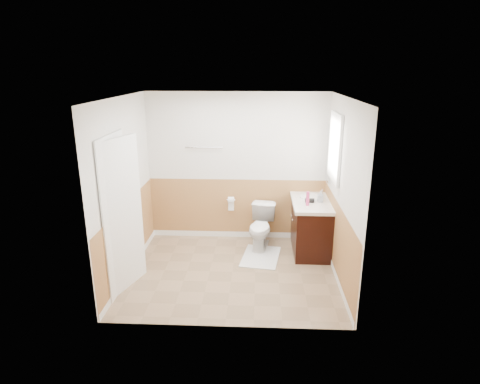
# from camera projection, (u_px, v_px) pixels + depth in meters

# --- Properties ---
(floor) EXTENTS (3.00, 3.00, 0.00)m
(floor) POSITION_uv_depth(u_px,v_px,m) (232.00, 272.00, 5.91)
(floor) COLOR #8C7051
(floor) RESTS_ON ground
(ceiling) EXTENTS (3.00, 3.00, 0.00)m
(ceiling) POSITION_uv_depth(u_px,v_px,m) (231.00, 97.00, 5.17)
(ceiling) COLOR white
(ceiling) RESTS_ON floor
(wall_back) EXTENTS (3.00, 0.00, 3.00)m
(wall_back) POSITION_uv_depth(u_px,v_px,m) (237.00, 168.00, 6.78)
(wall_back) COLOR silver
(wall_back) RESTS_ON floor
(wall_front) EXTENTS (3.00, 0.00, 3.00)m
(wall_front) POSITION_uv_depth(u_px,v_px,m) (224.00, 226.00, 4.30)
(wall_front) COLOR silver
(wall_front) RESTS_ON floor
(wall_left) EXTENTS (0.00, 3.00, 3.00)m
(wall_left) POSITION_uv_depth(u_px,v_px,m) (124.00, 189.00, 5.61)
(wall_left) COLOR silver
(wall_left) RESTS_ON floor
(wall_right) EXTENTS (0.00, 3.00, 3.00)m
(wall_right) POSITION_uv_depth(u_px,v_px,m) (342.00, 192.00, 5.47)
(wall_right) COLOR silver
(wall_right) RESTS_ON floor
(wainscot_back) EXTENTS (3.00, 0.00, 3.00)m
(wainscot_back) POSITION_uv_depth(u_px,v_px,m) (237.00, 210.00, 6.99)
(wainscot_back) COLOR #B57D48
(wainscot_back) RESTS_ON floor
(wainscot_front) EXTENTS (3.00, 0.00, 3.00)m
(wainscot_front) POSITION_uv_depth(u_px,v_px,m) (225.00, 288.00, 4.53)
(wainscot_front) COLOR #B57D48
(wainscot_front) RESTS_ON floor
(wainscot_left) EXTENTS (0.00, 2.60, 2.60)m
(wainscot_left) POSITION_uv_depth(u_px,v_px,m) (130.00, 238.00, 5.83)
(wainscot_left) COLOR #B57D48
(wainscot_left) RESTS_ON floor
(wainscot_right) EXTENTS (0.00, 2.60, 2.60)m
(wainscot_right) POSITION_uv_depth(u_px,v_px,m) (337.00, 243.00, 5.69)
(wainscot_right) COLOR #B57D48
(wainscot_right) RESTS_ON floor
(toilet) EXTENTS (0.50, 0.75, 0.71)m
(toilet) POSITION_uv_depth(u_px,v_px,m) (261.00, 227.00, 6.62)
(toilet) COLOR white
(toilet) RESTS_ON floor
(bath_mat) EXTENTS (0.66, 0.87, 0.02)m
(bath_mat) POSITION_uv_depth(u_px,v_px,m) (261.00, 257.00, 6.36)
(bath_mat) COLOR white
(bath_mat) RESTS_ON floor
(vanity_cabinet) EXTENTS (0.55, 1.10, 0.80)m
(vanity_cabinet) POSITION_uv_depth(u_px,v_px,m) (310.00, 227.00, 6.53)
(vanity_cabinet) COLOR black
(vanity_cabinet) RESTS_ON floor
(vanity_knob_left) EXTENTS (0.03, 0.03, 0.03)m
(vanity_knob_left) POSITION_uv_depth(u_px,v_px,m) (293.00, 220.00, 6.40)
(vanity_knob_left) COLOR silver
(vanity_knob_left) RESTS_ON vanity_cabinet
(vanity_knob_right) EXTENTS (0.03, 0.03, 0.03)m
(vanity_knob_right) POSITION_uv_depth(u_px,v_px,m) (292.00, 215.00, 6.59)
(vanity_knob_right) COLOR silver
(vanity_knob_right) RESTS_ON vanity_cabinet
(countertop) EXTENTS (0.60, 1.15, 0.05)m
(countertop) POSITION_uv_depth(u_px,v_px,m) (311.00, 202.00, 6.40)
(countertop) COLOR silver
(countertop) RESTS_ON vanity_cabinet
(sink_basin) EXTENTS (0.36, 0.36, 0.02)m
(sink_basin) POSITION_uv_depth(u_px,v_px,m) (311.00, 197.00, 6.53)
(sink_basin) COLOR white
(sink_basin) RESTS_ON countertop
(faucet) EXTENTS (0.02, 0.02, 0.14)m
(faucet) POSITION_uv_depth(u_px,v_px,m) (322.00, 193.00, 6.51)
(faucet) COLOR #BCBBC2
(faucet) RESTS_ON countertop
(lotion_bottle) EXTENTS (0.05, 0.05, 0.22)m
(lotion_bottle) POSITION_uv_depth(u_px,v_px,m) (308.00, 199.00, 6.12)
(lotion_bottle) COLOR #CE3570
(lotion_bottle) RESTS_ON countertop
(soap_dispenser) EXTENTS (0.08, 0.08, 0.18)m
(soap_dispenser) POSITION_uv_depth(u_px,v_px,m) (320.00, 196.00, 6.30)
(soap_dispenser) COLOR #9CA5B0
(soap_dispenser) RESTS_ON countertop
(hair_dryer_body) EXTENTS (0.14, 0.07, 0.07)m
(hair_dryer_body) POSITION_uv_depth(u_px,v_px,m) (310.00, 200.00, 6.27)
(hair_dryer_body) COLOR black
(hair_dryer_body) RESTS_ON countertop
(hair_dryer_handle) EXTENTS (0.03, 0.03, 0.07)m
(hair_dryer_handle) POSITION_uv_depth(u_px,v_px,m) (308.00, 203.00, 6.27)
(hair_dryer_handle) COLOR black
(hair_dryer_handle) RESTS_ON countertop
(mirror_panel) EXTENTS (0.02, 0.35, 0.90)m
(mirror_panel) POSITION_uv_depth(u_px,v_px,m) (329.00, 153.00, 6.43)
(mirror_panel) COLOR silver
(mirror_panel) RESTS_ON wall_right
(window_frame) EXTENTS (0.04, 0.80, 1.00)m
(window_frame) POSITION_uv_depth(u_px,v_px,m) (335.00, 147.00, 5.89)
(window_frame) COLOR white
(window_frame) RESTS_ON wall_right
(window_glass) EXTENTS (0.01, 0.70, 0.90)m
(window_glass) POSITION_uv_depth(u_px,v_px,m) (336.00, 147.00, 5.88)
(window_glass) COLOR white
(window_glass) RESTS_ON wall_right
(door) EXTENTS (0.29, 0.78, 2.04)m
(door) POSITION_uv_depth(u_px,v_px,m) (122.00, 216.00, 5.24)
(door) COLOR white
(door) RESTS_ON wall_left
(door_frame) EXTENTS (0.02, 0.92, 2.10)m
(door_frame) POSITION_uv_depth(u_px,v_px,m) (116.00, 215.00, 5.24)
(door_frame) COLOR white
(door_frame) RESTS_ON wall_left
(door_knob) EXTENTS (0.06, 0.06, 0.06)m
(door_knob) POSITION_uv_depth(u_px,v_px,m) (135.00, 212.00, 5.58)
(door_knob) COLOR silver
(door_knob) RESTS_ON door
(towel_bar) EXTENTS (0.62, 0.02, 0.02)m
(towel_bar) POSITION_uv_depth(u_px,v_px,m) (204.00, 147.00, 6.65)
(towel_bar) COLOR silver
(towel_bar) RESTS_ON wall_back
(tp_holder_bar) EXTENTS (0.14, 0.02, 0.02)m
(tp_holder_bar) POSITION_uv_depth(u_px,v_px,m) (231.00, 200.00, 6.88)
(tp_holder_bar) COLOR silver
(tp_holder_bar) RESTS_ON wall_back
(tp_roll) EXTENTS (0.10, 0.11, 0.11)m
(tp_roll) POSITION_uv_depth(u_px,v_px,m) (231.00, 200.00, 6.88)
(tp_roll) COLOR white
(tp_roll) RESTS_ON tp_holder_bar
(tp_sheet) EXTENTS (0.10, 0.01, 0.16)m
(tp_sheet) POSITION_uv_depth(u_px,v_px,m) (231.00, 206.00, 6.91)
(tp_sheet) COLOR white
(tp_sheet) RESTS_ON tp_roll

